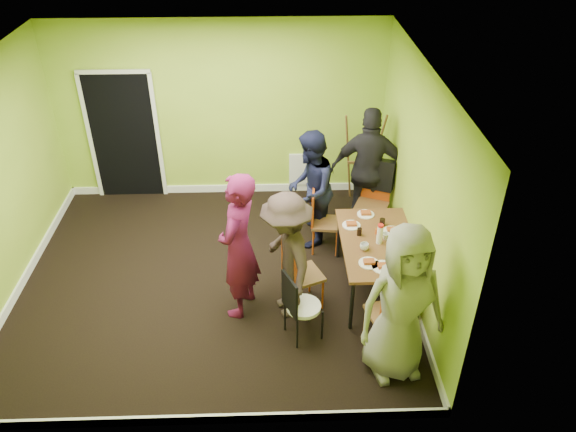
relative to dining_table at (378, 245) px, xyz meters
name	(u,v)px	position (x,y,z in m)	size (l,w,h in m)	color
ground	(216,278)	(-2.05, 0.28, -0.70)	(5.00, 5.00, 0.00)	black
room_walls	(208,214)	(-2.07, 0.32, 0.29)	(5.04, 4.54, 2.82)	#90B52E
dining_table	(378,245)	(0.00, 0.00, 0.00)	(0.90, 1.50, 0.75)	black
chair_left_far	(320,217)	(-0.63, 0.91, -0.17)	(0.43, 0.43, 0.93)	#C64B12
chair_left_near	(298,271)	(-1.00, -0.28, -0.14)	(0.54, 0.53, 0.99)	#C64B12
chair_back_end	(376,183)	(0.19, 1.36, 0.10)	(0.63, 0.67, 1.12)	#C64B12
chair_front_end	(391,313)	(-0.02, -1.04, -0.14)	(0.50, 0.50, 0.99)	#C64B12
chair_bentwood	(299,304)	(-1.01, -0.80, -0.19)	(0.47, 0.46, 0.91)	black
easel	(362,161)	(0.09, 2.06, 0.08)	(0.63, 0.59, 1.56)	brown
plate_near_left	(351,225)	(-0.29, 0.36, 0.06)	(0.23, 0.23, 0.01)	white
plate_near_right	(369,263)	(-0.18, -0.42, 0.06)	(0.24, 0.24, 0.01)	white
plate_far_back	(366,214)	(-0.07, 0.60, 0.06)	(0.22, 0.22, 0.01)	white
plate_far_front	(383,267)	(-0.03, -0.50, 0.06)	(0.27, 0.27, 0.01)	white
plate_wall_back	(392,231)	(0.21, 0.21, 0.06)	(0.23, 0.23, 0.01)	white
plate_wall_front	(407,254)	(0.30, -0.26, 0.06)	(0.24, 0.24, 0.01)	white
thermos	(380,235)	(0.00, -0.02, 0.17)	(0.07, 0.07, 0.23)	white
blue_bottle	(406,253)	(0.25, -0.35, 0.14)	(0.07, 0.07, 0.18)	#184FB6
orange_bottle	(377,231)	(0.00, 0.17, 0.09)	(0.04, 0.04, 0.07)	#C64B12
glass_mid	(359,232)	(-0.22, 0.15, 0.10)	(0.06, 0.06, 0.10)	black
glass_back	(382,222)	(0.10, 0.35, 0.10)	(0.07, 0.07, 0.10)	black
glass_front	(388,259)	(0.04, -0.41, 0.10)	(0.06, 0.06, 0.09)	black
cup_a	(364,247)	(-0.20, -0.15, 0.10)	(0.11, 0.11, 0.08)	white
cup_b	(386,236)	(0.10, 0.05, 0.10)	(0.09, 0.09, 0.08)	white
person_standing	(239,246)	(-1.68, -0.29, 0.24)	(0.68, 0.45, 1.87)	#540E32
person_left_far	(310,189)	(-0.76, 1.11, 0.15)	(0.82, 0.64, 1.69)	#141632
person_left_near	(287,256)	(-1.13, -0.34, 0.12)	(1.05, 0.61, 1.63)	#322521
person_back_end	(369,170)	(0.10, 1.48, 0.23)	(1.09, 0.45, 1.86)	black
person_front_end	(402,304)	(0.00, -1.30, 0.22)	(0.90, 0.58, 1.84)	gray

